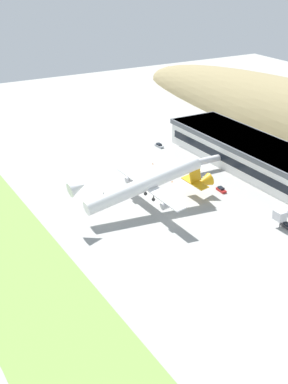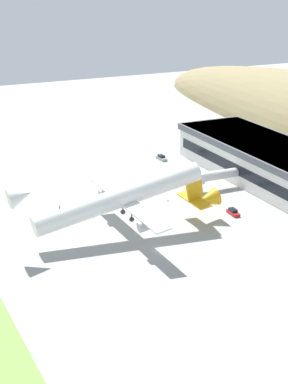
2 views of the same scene
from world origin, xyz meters
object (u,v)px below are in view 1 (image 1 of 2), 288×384
at_px(service_car_2, 287,226).
at_px(traffic_cone_0, 153,163).
at_px(terminal_building, 285,168).
at_px(jetway_0, 202,161).
at_px(traffic_cone_1, 172,181).
at_px(cargo_airplane, 147,185).
at_px(service_car_1, 159,146).
at_px(service_car_3, 221,190).

relative_size(service_car_2, traffic_cone_0, 7.97).
height_order(terminal_building, jetway_0, terminal_building).
distance_m(jetway_0, traffic_cone_0, 20.18).
bearing_deg(traffic_cone_1, cargo_airplane, -52.25).
height_order(terminal_building, cargo_airplane, cargo_airplane).
bearing_deg(terminal_building, service_car_2, -41.81).
distance_m(cargo_airplane, traffic_cone_0, 41.07).
xyz_separation_m(terminal_building, service_car_1, (-55.32, -18.66, -5.34)).
bearing_deg(service_car_3, cargo_airplane, -90.61).
relative_size(cargo_airplane, service_car_1, 11.75).
bearing_deg(service_car_1, traffic_cone_1, -24.15).
xyz_separation_m(terminal_building, service_car_2, (25.07, -22.42, -5.34)).
relative_size(cargo_airplane, traffic_cone_0, 89.17).
distance_m(jetway_0, service_car_3, 19.23).
height_order(cargo_airplane, traffic_cone_1, cargo_airplane).
height_order(service_car_2, traffic_cone_0, service_car_2).
height_order(cargo_airplane, service_car_3, cargo_airplane).
xyz_separation_m(jetway_0, service_car_1, (-31.03, -0.01, -3.35)).
distance_m(jetway_0, cargo_airplane, 39.30).
bearing_deg(terminal_building, cargo_airplane, -96.75).
bearing_deg(service_car_1, terminal_building, 18.64).
relative_size(service_car_3, traffic_cone_0, 7.69).
bearing_deg(service_car_2, traffic_cone_1, -166.04).
height_order(service_car_1, service_car_2, service_car_1).
relative_size(service_car_1, traffic_cone_1, 7.59).
xyz_separation_m(traffic_cone_0, traffic_cone_1, (18.51, -2.88, 0.00)).
bearing_deg(service_car_2, service_car_3, -178.03).
xyz_separation_m(jetway_0, cargo_airplane, (17.98, -34.59, 4.96)).
bearing_deg(service_car_2, cargo_airplane, -135.51).
bearing_deg(jetway_0, service_car_1, -179.99).
xyz_separation_m(service_car_1, traffic_cone_1, (34.07, -15.27, -0.36)).
xyz_separation_m(terminal_building, traffic_cone_0, (-39.76, -31.05, -5.70)).
xyz_separation_m(jetway_0, service_car_3, (18.30, -4.84, -3.37)).
bearing_deg(cargo_airplane, service_car_2, 44.49).
relative_size(terminal_building, service_car_2, 25.23).
xyz_separation_m(service_car_2, traffic_cone_1, (-46.32, -11.51, -0.36)).
distance_m(service_car_3, traffic_cone_1, 18.50).
relative_size(terminal_building, jetway_0, 8.30).
height_order(service_car_3, traffic_cone_0, service_car_3).
bearing_deg(jetway_0, service_car_3, -14.81).
xyz_separation_m(service_car_1, service_car_3, (49.33, -4.83, -0.02)).
distance_m(jetway_0, service_car_2, 49.61).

